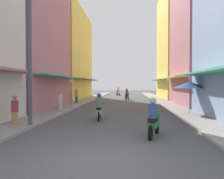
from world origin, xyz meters
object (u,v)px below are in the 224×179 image
(pedestrian_midway, at_px, (76,95))
(street_sign_no_entry, at_px, (71,89))
(motorbike_white, at_px, (118,92))
(motorbike_green, at_px, (154,119))
(pedestrian_crossing, at_px, (60,101))
(vendor_umbrella, at_px, (190,85))
(pedestrian_far, at_px, (15,111))
(motorbike_silver, at_px, (99,108))
(utility_pole, at_px, (30,48))
(motorbike_blue, at_px, (127,95))

(pedestrian_midway, height_order, street_sign_no_entry, street_sign_no_entry)
(motorbike_white, distance_m, motorbike_green, 32.62)
(pedestrian_crossing, xyz_separation_m, pedestrian_midway, (-0.45, 7.00, 0.13))
(pedestrian_crossing, distance_m, vendor_umbrella, 9.58)
(pedestrian_far, bearing_deg, vendor_umbrella, 26.12)
(motorbike_green, relative_size, pedestrian_crossing, 1.07)
(motorbike_green, xyz_separation_m, vendor_umbrella, (3.19, 6.71, 1.35))
(motorbike_green, xyz_separation_m, street_sign_no_entry, (-5.68, 8.42, 1.01))
(motorbike_silver, bearing_deg, utility_pole, -140.37)
(pedestrian_crossing, relative_size, utility_pole, 0.22)
(pedestrian_far, distance_m, utility_pole, 3.25)
(motorbike_blue, bearing_deg, pedestrian_crossing, -110.70)
(pedestrian_far, relative_size, pedestrian_midway, 0.92)
(pedestrian_midway, bearing_deg, vendor_umbrella, -38.39)
(pedestrian_far, distance_m, pedestrian_midway, 12.73)
(utility_pole, distance_m, street_sign_no_entry, 7.30)
(motorbike_green, bearing_deg, motorbike_blue, 93.61)
(pedestrian_crossing, height_order, vendor_umbrella, vendor_umbrella)
(vendor_umbrella, bearing_deg, motorbike_white, 103.70)
(pedestrian_crossing, height_order, utility_pole, utility_pole)
(motorbike_white, relative_size, pedestrian_midway, 1.05)
(motorbike_green, bearing_deg, vendor_umbrella, 64.60)
(motorbike_silver, xyz_separation_m, utility_pole, (-3.04, -2.51, 3.13))
(motorbike_green, distance_m, pedestrian_far, 7.01)
(pedestrian_crossing, xyz_separation_m, street_sign_no_entry, (0.59, 0.86, 0.91))
(pedestrian_midway, bearing_deg, motorbike_silver, -69.48)
(motorbike_blue, relative_size, pedestrian_midway, 1.06)
(motorbike_blue, distance_m, motorbike_silver, 16.81)
(street_sign_no_entry, bearing_deg, motorbike_white, 83.86)
(motorbike_white, bearing_deg, motorbike_blue, -81.36)
(motorbike_white, bearing_deg, pedestrian_midway, -101.44)
(street_sign_no_entry, bearing_deg, utility_pole, -90.82)
(vendor_umbrella, bearing_deg, utility_pole, -149.55)
(motorbike_white, distance_m, utility_pole, 31.31)
(pedestrian_midway, relative_size, vendor_umbrella, 0.71)
(motorbike_silver, distance_m, vendor_umbrella, 6.68)
(pedestrian_crossing, bearing_deg, utility_pole, -85.44)
(vendor_umbrella, height_order, utility_pole, utility_pole)
(motorbike_blue, distance_m, vendor_umbrella, 14.76)
(motorbike_blue, bearing_deg, utility_pole, -103.08)
(pedestrian_far, xyz_separation_m, street_sign_no_entry, (1.09, 6.59, 0.95))
(utility_pole, bearing_deg, pedestrian_crossing, 94.56)
(utility_pole, relative_size, street_sign_no_entry, 2.84)
(motorbike_silver, relative_size, motorbike_green, 1.04)
(motorbike_white, distance_m, pedestrian_midway, 18.28)
(motorbike_silver, relative_size, street_sign_no_entry, 0.68)
(motorbike_silver, xyz_separation_m, pedestrian_midway, (-3.97, 10.61, 0.24))
(motorbike_green, distance_m, utility_pole, 6.73)
(pedestrian_midway, xyz_separation_m, street_sign_no_entry, (1.04, -6.14, 0.77))
(motorbike_blue, height_order, utility_pole, utility_pole)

